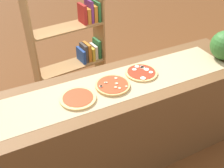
# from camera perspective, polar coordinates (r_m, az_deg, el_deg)

# --- Properties ---
(ground_plane) EXTENTS (12.00, 12.00, 0.00)m
(ground_plane) POSITION_cam_1_polar(r_m,az_deg,el_deg) (2.84, 0.00, -15.74)
(ground_plane) COLOR brown
(counter) EXTENTS (2.68, 0.68, 0.93)m
(counter) POSITION_cam_1_polar(r_m,az_deg,el_deg) (2.49, 0.00, -9.08)
(counter) COLOR brown
(counter) RESTS_ON ground_plane
(parchment_paper) EXTENTS (2.22, 0.44, 0.00)m
(parchment_paper) POSITION_cam_1_polar(r_m,az_deg,el_deg) (2.19, 0.00, -0.40)
(parchment_paper) COLOR tan
(parchment_paper) RESTS_ON counter
(pizza_plain_0) EXTENTS (0.29, 0.29, 0.02)m
(pizza_plain_0) POSITION_cam_1_polar(r_m,az_deg,el_deg) (2.06, -7.38, -3.08)
(pizza_plain_0) COLOR #DBB26B
(pizza_plain_0) RESTS_ON parchment_paper
(pizza_mushroom_1) EXTENTS (0.29, 0.29, 0.03)m
(pizza_mushroom_1) POSITION_cam_1_polar(r_m,az_deg,el_deg) (2.17, 0.13, -0.28)
(pizza_mushroom_1) COLOR tan
(pizza_mushroom_1) RESTS_ON parchment_paper
(pizza_mozzarella_2) EXTENTS (0.29, 0.29, 0.02)m
(pizza_mozzarella_2) POSITION_cam_1_polar(r_m,az_deg,el_deg) (2.35, 6.37, 2.50)
(pizza_mozzarella_2) COLOR #DBB26B
(pizza_mozzarella_2) RESTS_ON parchment_paper
(bookshelf) EXTENTS (0.89, 0.36, 1.51)m
(bookshelf) POSITION_cam_1_polar(r_m,az_deg,el_deg) (3.22, -7.70, 8.04)
(bookshelf) COLOR #A87A47
(bookshelf) RESTS_ON ground_plane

